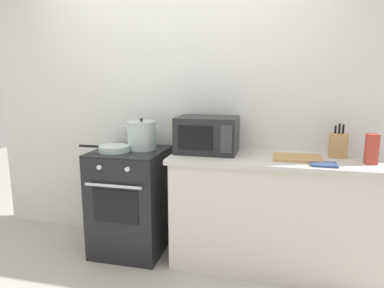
% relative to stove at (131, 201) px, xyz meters
% --- Properties ---
extents(back_wall, '(4.40, 0.10, 2.50)m').
position_rel_stove_xyz_m(back_wall, '(0.65, 0.37, 0.79)').
color(back_wall, silver).
rests_on(back_wall, ground_plane).
extents(lower_cabinet_right, '(1.64, 0.56, 0.88)m').
position_rel_stove_xyz_m(lower_cabinet_right, '(1.25, 0.02, -0.02)').
color(lower_cabinet_right, beige).
rests_on(lower_cabinet_right, ground_plane).
extents(countertop_right, '(1.70, 0.60, 0.04)m').
position_rel_stove_xyz_m(countertop_right, '(1.25, 0.02, 0.44)').
color(countertop_right, beige).
rests_on(countertop_right, lower_cabinet_right).
extents(stove, '(0.60, 0.64, 0.92)m').
position_rel_stove_xyz_m(stove, '(0.00, 0.00, 0.00)').
color(stove, black).
rests_on(stove, ground_plane).
extents(stock_pot, '(0.34, 0.25, 0.28)m').
position_rel_stove_xyz_m(stock_pot, '(0.09, 0.07, 0.58)').
color(stock_pot, silver).
rests_on(stock_pot, stove).
extents(frying_pan, '(0.46, 0.26, 0.05)m').
position_rel_stove_xyz_m(frying_pan, '(-0.11, -0.08, 0.48)').
color(frying_pan, silver).
rests_on(frying_pan, stove).
extents(microwave, '(0.50, 0.37, 0.30)m').
position_rel_stove_xyz_m(microwave, '(0.67, 0.08, 0.61)').
color(microwave, '#232326').
rests_on(microwave, countertop_right).
extents(cutting_board, '(0.36, 0.26, 0.02)m').
position_rel_stove_xyz_m(cutting_board, '(1.39, 0.00, 0.47)').
color(cutting_board, tan).
rests_on(cutting_board, countertop_right).
extents(knife_block, '(0.13, 0.10, 0.27)m').
position_rel_stove_xyz_m(knife_block, '(1.70, 0.14, 0.56)').
color(knife_block, tan).
rests_on(knife_block, countertop_right).
extents(pasta_box, '(0.08, 0.08, 0.22)m').
position_rel_stove_xyz_m(pasta_box, '(1.90, -0.03, 0.57)').
color(pasta_box, '#B73D33').
rests_on(pasta_box, countertop_right).
extents(oven_mitt, '(0.18, 0.14, 0.02)m').
position_rel_stove_xyz_m(oven_mitt, '(1.57, -0.16, 0.47)').
color(oven_mitt, '#33477A').
rests_on(oven_mitt, countertop_right).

